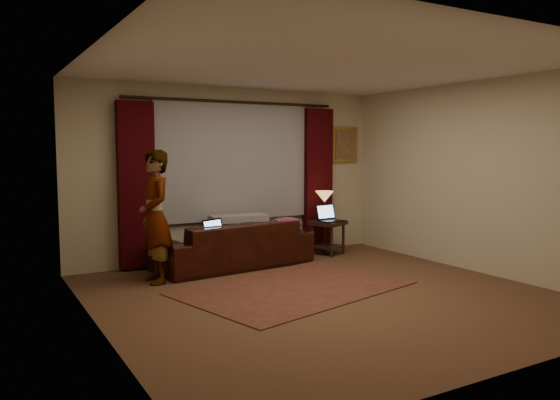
# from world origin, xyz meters

# --- Properties ---
(floor) EXTENTS (5.00, 5.00, 0.01)m
(floor) POSITION_xyz_m (0.00, 0.00, -0.01)
(floor) COLOR brown
(floor) RESTS_ON ground
(ceiling) EXTENTS (5.00, 5.00, 0.02)m
(ceiling) POSITION_xyz_m (0.00, 0.00, 2.60)
(ceiling) COLOR silver
(ceiling) RESTS_ON ground
(wall_back) EXTENTS (5.00, 0.02, 2.60)m
(wall_back) POSITION_xyz_m (0.00, 2.50, 1.30)
(wall_back) COLOR beige
(wall_back) RESTS_ON ground
(wall_front) EXTENTS (5.00, 0.02, 2.60)m
(wall_front) POSITION_xyz_m (0.00, -2.50, 1.30)
(wall_front) COLOR beige
(wall_front) RESTS_ON ground
(wall_left) EXTENTS (0.02, 5.00, 2.60)m
(wall_left) POSITION_xyz_m (-2.50, 0.00, 1.30)
(wall_left) COLOR beige
(wall_left) RESTS_ON ground
(wall_right) EXTENTS (0.02, 5.00, 2.60)m
(wall_right) POSITION_xyz_m (2.50, 0.00, 1.30)
(wall_right) COLOR beige
(wall_right) RESTS_ON ground
(sheer_curtain) EXTENTS (2.50, 0.05, 1.80)m
(sheer_curtain) POSITION_xyz_m (0.00, 2.44, 1.50)
(sheer_curtain) COLOR gray
(sheer_curtain) RESTS_ON wall_back
(drape_left) EXTENTS (0.50, 0.14, 2.30)m
(drape_left) POSITION_xyz_m (-1.50, 2.39, 1.18)
(drape_left) COLOR #320408
(drape_left) RESTS_ON floor
(drape_right) EXTENTS (0.50, 0.14, 2.30)m
(drape_right) POSITION_xyz_m (1.50, 2.39, 1.18)
(drape_right) COLOR #320408
(drape_right) RESTS_ON floor
(curtain_rod) EXTENTS (0.04, 0.04, 3.40)m
(curtain_rod) POSITION_xyz_m (0.00, 2.39, 2.38)
(curtain_rod) COLOR black
(curtain_rod) RESTS_ON wall_back
(picture_frame) EXTENTS (0.50, 0.04, 0.60)m
(picture_frame) POSITION_xyz_m (2.10, 2.47, 1.75)
(picture_frame) COLOR #B39439
(picture_frame) RESTS_ON wall_back
(sofa) EXTENTS (2.33, 1.19, 0.91)m
(sofa) POSITION_xyz_m (-0.26, 1.89, 0.45)
(sofa) COLOR black
(sofa) RESTS_ON floor
(throw_blanket) EXTENTS (0.88, 0.47, 0.10)m
(throw_blanket) POSITION_xyz_m (-0.09, 2.09, 0.91)
(throw_blanket) COLOR gray
(throw_blanket) RESTS_ON sofa
(clothing_pile) EXTENTS (0.51, 0.40, 0.21)m
(clothing_pile) POSITION_xyz_m (0.54, 1.79, 0.56)
(clothing_pile) COLOR #7C3A53
(clothing_pile) RESTS_ON sofa
(laptop_sofa) EXTENTS (0.49, 0.51, 0.26)m
(laptop_sofa) POSITION_xyz_m (-0.57, 1.67, 0.58)
(laptop_sofa) COLOR black
(laptop_sofa) RESTS_ON sofa
(area_rug) EXTENTS (2.99, 2.34, 0.01)m
(area_rug) POSITION_xyz_m (-0.15, 0.43, 0.01)
(area_rug) COLOR brown
(area_rug) RESTS_ON floor
(end_table) EXTENTS (0.61, 0.61, 0.54)m
(end_table) POSITION_xyz_m (1.43, 1.99, 0.27)
(end_table) COLOR black
(end_table) RESTS_ON floor
(tiffany_lamp) EXTENTS (0.41, 0.41, 0.47)m
(tiffany_lamp) POSITION_xyz_m (1.42, 2.08, 0.77)
(tiffany_lamp) COLOR olive
(tiffany_lamp) RESTS_ON end_table
(laptop_table) EXTENTS (0.42, 0.45, 0.27)m
(laptop_table) POSITION_xyz_m (1.44, 1.91, 0.67)
(laptop_table) COLOR black
(laptop_table) RESTS_ON end_table
(person) EXTENTS (0.50, 0.50, 1.67)m
(person) POSITION_xyz_m (-1.50, 1.55, 0.84)
(person) COLOR gray
(person) RESTS_ON floor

